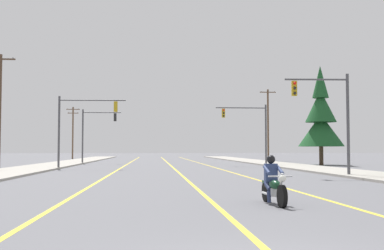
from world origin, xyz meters
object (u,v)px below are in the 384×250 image
at_px(motorcycle_with_rider, 273,185).
at_px(traffic_signal_mid_left, 94,128).
at_px(utility_pole_right_far, 268,123).
at_px(traffic_signal_near_right, 330,109).
at_px(conifer_tree_right_verge_far, 321,119).
at_px(traffic_signal_mid_right, 251,125).
at_px(traffic_signal_near_left, 79,120).
at_px(utility_pole_left_near, 0,109).
at_px(utility_pole_left_far, 73,131).

height_order(motorcycle_with_rider, traffic_signal_mid_left, traffic_signal_mid_left).
relative_size(motorcycle_with_rider, utility_pole_right_far, 0.21).
height_order(motorcycle_with_rider, utility_pole_right_far, utility_pole_right_far).
height_order(traffic_signal_near_right, conifer_tree_right_verge_far, conifer_tree_right_verge_far).
relative_size(traffic_signal_mid_right, traffic_signal_mid_left, 1.00).
bearing_deg(traffic_signal_near_left, conifer_tree_right_verge_far, 16.36).
bearing_deg(utility_pole_left_near, traffic_signal_mid_left, 67.24).
bearing_deg(traffic_signal_near_right, utility_pole_left_far, 113.94).
height_order(utility_pole_left_near, utility_pole_left_far, utility_pole_left_near).
bearing_deg(traffic_signal_mid_left, utility_pole_right_far, 28.70).
xyz_separation_m(traffic_signal_near_right, traffic_signal_near_left, (-16.98, 13.52, 0.12)).
relative_size(traffic_signal_near_right, traffic_signal_mid_left, 1.00).
distance_m(traffic_signal_near_right, utility_pole_left_near, 26.66).
bearing_deg(utility_pole_right_far, conifer_tree_right_verge_far, -87.57).
relative_size(utility_pole_left_near, utility_pole_left_far, 1.08).
distance_m(traffic_signal_mid_right, utility_pole_right_far, 21.25).
relative_size(traffic_signal_mid_right, utility_pole_left_far, 0.70).
relative_size(utility_pole_right_far, conifer_tree_right_verge_far, 0.99).
relative_size(traffic_signal_near_left, traffic_signal_mid_right, 1.00).
height_order(traffic_signal_mid_left, utility_pole_left_far, utility_pole_left_far).
height_order(motorcycle_with_rider, traffic_signal_near_left, traffic_signal_near_left).
height_order(traffic_signal_near_left, traffic_signal_mid_right, same).
bearing_deg(traffic_signal_near_left, utility_pole_left_near, -173.56).
distance_m(traffic_signal_near_right, traffic_signal_mid_left, 32.16).
distance_m(traffic_signal_near_left, traffic_signal_mid_left, 13.56).
distance_m(traffic_signal_near_left, utility_pole_left_far, 41.77).
distance_m(traffic_signal_near_left, utility_pole_left_near, 6.49).
height_order(utility_pole_left_near, conifer_tree_right_verge_far, conifer_tree_right_verge_far).
distance_m(traffic_signal_near_left, conifer_tree_right_verge_far, 24.88).
relative_size(traffic_signal_near_left, utility_pole_left_near, 0.65).
relative_size(motorcycle_with_rider, traffic_signal_mid_left, 0.35).
distance_m(utility_pole_right_far, conifer_tree_right_verge_far, 19.40).
bearing_deg(traffic_signal_mid_right, motorcycle_with_rider, -100.86).
xyz_separation_m(traffic_signal_near_left, utility_pole_left_near, (-6.39, -0.72, 0.87)).
bearing_deg(utility_pole_left_near, utility_pole_left_far, 91.23).
xyz_separation_m(traffic_signal_near_left, conifer_tree_right_verge_far, (23.86, 7.01, 0.63)).
distance_m(utility_pole_left_near, conifer_tree_right_verge_far, 31.22).
xyz_separation_m(utility_pole_left_near, conifer_tree_right_verge_far, (30.25, 7.73, -0.24)).
distance_m(traffic_signal_near_right, traffic_signal_mid_right, 19.79).
bearing_deg(traffic_signal_near_left, traffic_signal_mid_right, 20.99).
xyz_separation_m(traffic_signal_near_right, utility_pole_left_near, (-23.36, 12.80, 0.98)).
bearing_deg(utility_pole_right_far, traffic_signal_near_right, -98.64).
xyz_separation_m(motorcycle_with_rider, traffic_signal_near_left, (-9.88, 27.33, 3.56)).
xyz_separation_m(traffic_signal_mid_left, utility_pole_right_far, (23.44, 12.83, 1.34)).
height_order(motorcycle_with_rider, utility_pole_left_near, utility_pole_left_near).
height_order(utility_pole_left_near, utility_pole_right_far, utility_pole_right_far).
relative_size(traffic_signal_near_left, utility_pole_left_far, 0.70).
height_order(traffic_signal_near_left, utility_pole_left_near, utility_pole_left_near).
distance_m(traffic_signal_mid_right, traffic_signal_mid_left, 18.24).
xyz_separation_m(motorcycle_with_rider, traffic_signal_mid_left, (-10.27, 40.88, 3.48)).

